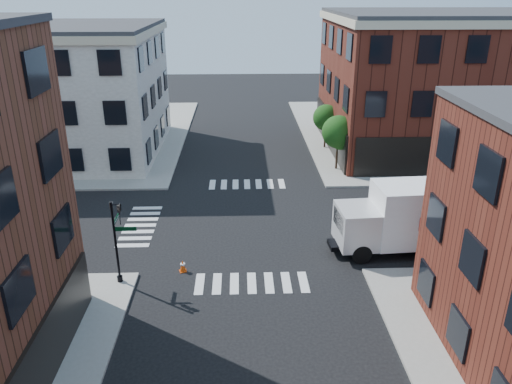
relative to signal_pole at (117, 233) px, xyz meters
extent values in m
plane|color=black|center=(6.72, 6.68, -2.86)|extent=(120.00, 120.00, 0.00)
cube|color=gray|center=(27.72, 27.68, -2.78)|extent=(30.00, 30.00, 0.15)
cube|color=gray|center=(-14.28, 27.68, -2.78)|extent=(30.00, 30.00, 0.15)
cube|color=#4A1B12|center=(27.22, 22.68, 3.14)|extent=(25.00, 16.00, 12.00)
cube|color=#B8B5A8|center=(-12.28, 22.68, 2.64)|extent=(22.00, 16.00, 11.00)
cylinder|color=black|center=(14.22, 16.68, -1.97)|extent=(0.18, 0.18, 1.47)
cylinder|color=black|center=(14.22, 16.68, -1.24)|extent=(0.12, 0.12, 1.47)
sphere|color=#0F370F|center=(14.22, 16.68, 0.44)|extent=(2.69, 2.69, 2.69)
sphere|color=#0F370F|center=(14.47, 16.58, -0.10)|extent=(1.85, 1.85, 1.85)
cylinder|color=black|center=(14.22, 22.68, -2.04)|extent=(0.18, 0.18, 1.33)
cylinder|color=black|center=(14.22, 22.68, -1.38)|extent=(0.12, 0.12, 1.33)
sphere|color=#0F370F|center=(14.22, 22.68, 0.14)|extent=(2.43, 2.43, 2.43)
sphere|color=#0F370F|center=(14.47, 22.58, -0.35)|extent=(1.67, 1.67, 1.67)
cylinder|color=black|center=(-0.08, -0.12, -0.56)|extent=(0.12, 0.12, 4.60)
cylinder|color=black|center=(-0.08, -0.12, -2.56)|extent=(0.28, 0.28, 0.30)
cube|color=#053819|center=(0.47, -0.12, 0.29)|extent=(1.10, 0.03, 0.22)
cube|color=#053819|center=(-0.08, 0.43, 0.54)|extent=(0.03, 1.10, 0.22)
imported|color=black|center=(0.27, -0.02, 1.04)|extent=(0.22, 0.18, 1.10)
imported|color=black|center=(-0.18, 0.23, 1.04)|extent=(0.18, 0.22, 1.10)
cube|color=white|center=(16.97, 3.01, -0.53)|extent=(6.60, 3.21, 3.43)
cube|color=maroon|center=(17.07, 1.60, -0.53)|extent=(2.43, 0.21, 0.78)
cube|color=maroon|center=(16.87, 4.41, -0.53)|extent=(2.43, 0.21, 0.78)
cube|color=silver|center=(12.77, 2.72, -1.14)|extent=(2.40, 2.81, 2.22)
cube|color=black|center=(11.72, 2.64, -0.75)|extent=(0.26, 2.11, 1.00)
cube|color=black|center=(15.65, 2.92, -2.30)|extent=(8.92, 1.72, 0.28)
cylinder|color=black|center=(12.85, 1.55, -2.30)|extent=(1.13, 0.46, 1.11)
cylinder|color=black|center=(12.69, 3.88, -2.30)|extent=(1.13, 0.46, 1.11)
cylinder|color=black|center=(16.83, 1.83, -2.30)|extent=(1.13, 0.46, 1.11)
cylinder|color=black|center=(16.67, 4.15, -2.30)|extent=(1.13, 0.46, 1.11)
cylinder|color=black|center=(19.48, 2.02, -2.30)|extent=(1.13, 0.46, 1.11)
cylinder|color=black|center=(19.32, 4.34, -2.30)|extent=(1.13, 0.46, 1.11)
cube|color=#D94509|center=(3.04, 0.98, -2.84)|extent=(0.46, 0.46, 0.04)
cone|color=#D94509|center=(3.04, 0.98, -2.52)|extent=(0.44, 0.44, 0.68)
cylinder|color=white|center=(3.04, 0.98, -2.42)|extent=(0.26, 0.26, 0.08)
camera|label=1|loc=(6.19, -22.41, 11.39)|focal=35.00mm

